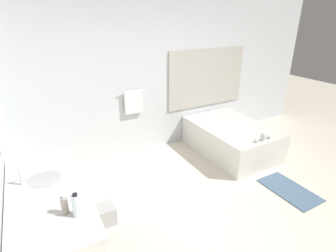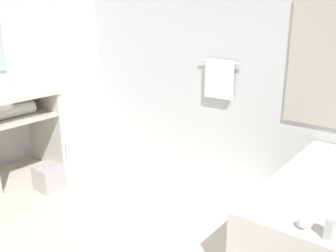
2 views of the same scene
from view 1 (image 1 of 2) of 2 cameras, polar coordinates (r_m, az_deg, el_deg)
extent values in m
plane|color=beige|center=(3.50, 12.57, -19.59)|extent=(16.00, 16.00, 0.00)
cube|color=silver|center=(4.58, -4.56, 10.51)|extent=(7.40, 0.06, 2.70)
cube|color=#B7B2A8|center=(5.20, 8.54, 10.36)|extent=(1.70, 0.02, 1.10)
cylinder|color=silver|center=(4.45, -7.64, 7.36)|extent=(0.50, 0.02, 0.02)
cube|color=white|center=(4.49, -7.48, 5.24)|extent=(0.32, 0.04, 0.40)
cube|color=silver|center=(2.63, -24.81, -13.37)|extent=(0.66, 1.52, 0.05)
cube|color=silver|center=(2.78, -23.93, -17.48)|extent=(0.63, 1.45, 0.02)
cylinder|color=white|center=(2.85, -25.11, -11.64)|extent=(0.31, 0.31, 0.15)
cube|color=silver|center=(2.91, -23.25, -20.56)|extent=(0.61, 0.04, 0.85)
cube|color=silver|center=(3.50, -24.81, -12.64)|extent=(0.61, 0.04, 0.85)
cylinder|color=white|center=(2.44, -21.91, -21.34)|extent=(0.13, 0.42, 0.13)
cylinder|color=white|center=(3.05, -24.06, -11.84)|extent=(0.13, 0.42, 0.13)
cylinder|color=silver|center=(2.82, -29.10, -10.91)|extent=(0.04, 0.04, 0.02)
cylinder|color=silver|center=(2.77, -29.46, -9.35)|extent=(0.02, 0.02, 0.16)
cube|color=silver|center=(2.73, -28.91, -7.95)|extent=(0.07, 0.01, 0.01)
cube|color=silver|center=(4.93, 13.47, -2.60)|extent=(1.09, 1.62, 0.52)
ellipsoid|color=white|center=(4.88, 13.58, -1.45)|extent=(0.78, 1.16, 0.30)
cube|color=silver|center=(4.36, 19.98, -2.29)|extent=(0.04, 0.07, 0.12)
sphere|color=silver|center=(4.27, 18.67, -3.06)|extent=(0.06, 0.06, 0.06)
sphere|color=silver|center=(4.47, 21.14, -2.25)|extent=(0.06, 0.06, 0.06)
cylinder|color=white|center=(2.22, -19.28, -16.06)|extent=(0.07, 0.07, 0.19)
cylinder|color=black|center=(2.16, -19.65, -13.92)|extent=(0.04, 0.04, 0.02)
cylinder|color=gray|center=(2.28, -21.58, -15.81)|extent=(0.05, 0.05, 0.15)
cylinder|color=silver|center=(2.23, -21.92, -14.00)|extent=(0.02, 0.02, 0.03)
cube|color=#B2B2B2|center=(3.42, -13.47, -18.24)|extent=(0.23, 0.23, 0.23)
cube|color=slate|center=(4.27, 24.89, -12.53)|extent=(0.47, 0.81, 0.02)
camera|label=2|loc=(3.59, 49.48, 4.09)|focal=40.00mm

